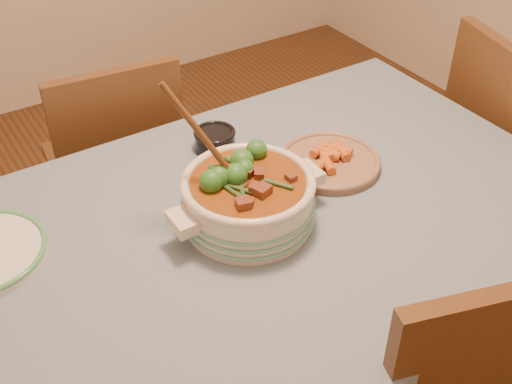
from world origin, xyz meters
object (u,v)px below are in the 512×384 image
at_px(condiment_bowl, 215,139).
at_px(chair_far, 117,160).
at_px(dining_table, 262,249).
at_px(fried_plate, 330,160).
at_px(stew_casserole, 248,196).
at_px(chair_right, 507,152).

bearing_deg(condiment_bowl, chair_far, 108.22).
distance_m(dining_table, fried_plate, 0.32).
height_order(stew_casserole, condiment_bowl, stew_casserole).
xyz_separation_m(dining_table, stew_casserole, (-0.03, 0.02, 0.17)).
bearing_deg(dining_table, fried_plate, 19.18).
relative_size(condiment_bowl, fried_plate, 0.44).
relative_size(fried_plate, chair_far, 0.31).
bearing_deg(stew_casserole, fried_plate, 14.45).
bearing_deg(chair_right, stew_casserole, 107.45).
bearing_deg(chair_far, dining_table, 102.18).
bearing_deg(chair_far, stew_casserole, 100.11).
distance_m(condiment_bowl, chair_right, 1.06).
height_order(dining_table, condiment_bowl, condiment_bowl).
bearing_deg(dining_table, condiment_bowl, 79.86).
relative_size(dining_table, stew_casserole, 4.16).
bearing_deg(chair_far, chair_right, 153.43).
bearing_deg(chair_far, condiment_bowl, 114.15).
xyz_separation_m(stew_casserole, fried_plate, (0.32, 0.08, -0.06)).
distance_m(condiment_bowl, fried_plate, 0.33).
xyz_separation_m(fried_plate, chair_right, (0.76, -0.04, -0.23)).
distance_m(dining_table, chair_far, 0.81).
height_order(stew_casserole, fried_plate, stew_casserole).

